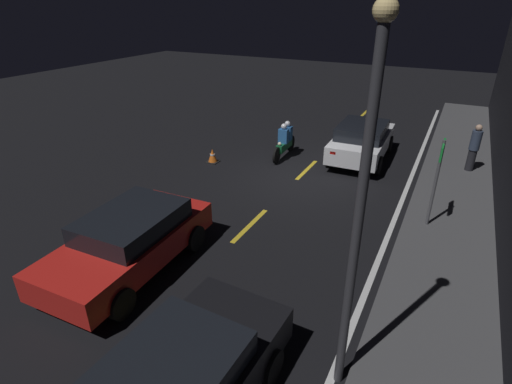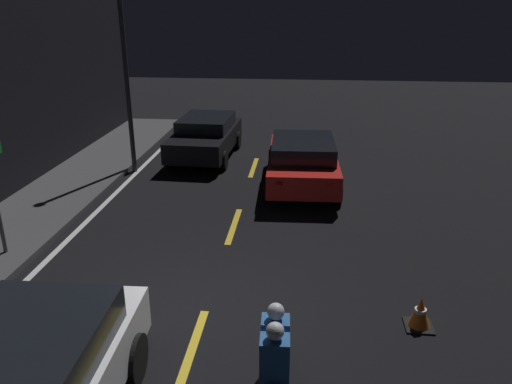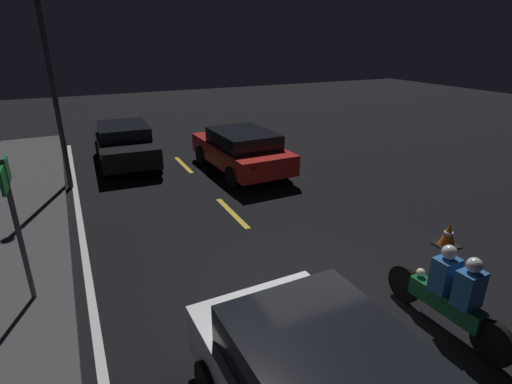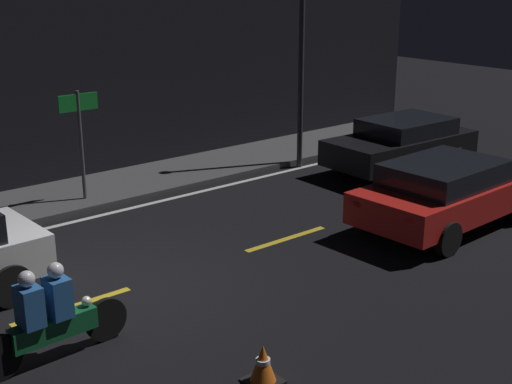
{
  "view_description": "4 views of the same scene",
  "coord_description": "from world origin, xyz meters",
  "px_view_note": "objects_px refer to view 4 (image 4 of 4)",
  "views": [
    {
      "loc": [
        11.99,
        4.53,
        5.73
      ],
      "look_at": [
        3.02,
        -0.05,
        0.82
      ],
      "focal_mm": 28.0,
      "sensor_mm": 36.0,
      "label": 1
    },
    {
      "loc": [
        -7.07,
        -1.58,
        4.88
      ],
      "look_at": [
        3.17,
        -0.56,
        0.99
      ],
      "focal_mm": 35.0,
      "sensor_mm": 36.0,
      "label": 2
    },
    {
      "loc": [
        -5.16,
        3.44,
        4.23
      ],
      "look_at": [
        2.73,
        -0.32,
        0.79
      ],
      "focal_mm": 28.0,
      "sensor_mm": 36.0,
      "label": 3
    },
    {
      "loc": [
        -5.23,
        -9.57,
        5.1
      ],
      "look_at": [
        2.9,
        0.2,
        1.04
      ],
      "focal_mm": 50.0,
      "sensor_mm": 36.0,
      "label": 4
    }
  ],
  "objects_px": {
    "van_black": "(402,143)",
    "street_lamp": "(302,43)",
    "traffic_cone_near": "(263,364)",
    "motorcycle": "(48,317)",
    "shop_sign": "(80,124)",
    "taxi_red": "(447,191)"
  },
  "relations": [
    {
      "from": "taxi_red",
      "to": "motorcycle",
      "type": "height_order",
      "value": "taxi_red"
    },
    {
      "from": "taxi_red",
      "to": "motorcycle",
      "type": "distance_m",
      "value": 8.38
    },
    {
      "from": "taxi_red",
      "to": "motorcycle",
      "type": "xyz_separation_m",
      "value": [
        -8.38,
        0.24,
        -0.11
      ]
    },
    {
      "from": "taxi_red",
      "to": "shop_sign",
      "type": "relative_size",
      "value": 1.79
    },
    {
      "from": "van_black",
      "to": "street_lamp",
      "type": "xyz_separation_m",
      "value": [
        -1.8,
        1.91,
        2.51
      ]
    },
    {
      "from": "van_black",
      "to": "motorcycle",
      "type": "bearing_deg",
      "value": 17.59
    },
    {
      "from": "van_black",
      "to": "street_lamp",
      "type": "height_order",
      "value": "street_lamp"
    },
    {
      "from": "taxi_red",
      "to": "street_lamp",
      "type": "relative_size",
      "value": 0.75
    },
    {
      "from": "shop_sign",
      "to": "motorcycle",
      "type": "bearing_deg",
      "value": -120.7
    },
    {
      "from": "motorcycle",
      "to": "shop_sign",
      "type": "distance_m",
      "value": 6.74
    },
    {
      "from": "traffic_cone_near",
      "to": "street_lamp",
      "type": "relative_size",
      "value": 0.09
    },
    {
      "from": "van_black",
      "to": "traffic_cone_near",
      "type": "relative_size",
      "value": 7.79
    },
    {
      "from": "street_lamp",
      "to": "motorcycle",
      "type": "bearing_deg",
      "value": -151.67
    },
    {
      "from": "traffic_cone_near",
      "to": "motorcycle",
      "type": "bearing_deg",
      "value": 129.95
    },
    {
      "from": "van_black",
      "to": "shop_sign",
      "type": "bearing_deg",
      "value": -17.2
    },
    {
      "from": "street_lamp",
      "to": "shop_sign",
      "type": "bearing_deg",
      "value": 172.61
    },
    {
      "from": "traffic_cone_near",
      "to": "street_lamp",
      "type": "bearing_deg",
      "value": 44.35
    },
    {
      "from": "traffic_cone_near",
      "to": "street_lamp",
      "type": "distance_m",
      "value": 10.67
    },
    {
      "from": "van_black",
      "to": "motorcycle",
      "type": "height_order",
      "value": "motorcycle"
    },
    {
      "from": "motorcycle",
      "to": "street_lamp",
      "type": "height_order",
      "value": "street_lamp"
    },
    {
      "from": "traffic_cone_near",
      "to": "street_lamp",
      "type": "height_order",
      "value": "street_lamp"
    },
    {
      "from": "shop_sign",
      "to": "street_lamp",
      "type": "relative_size",
      "value": 0.42
    }
  ]
}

